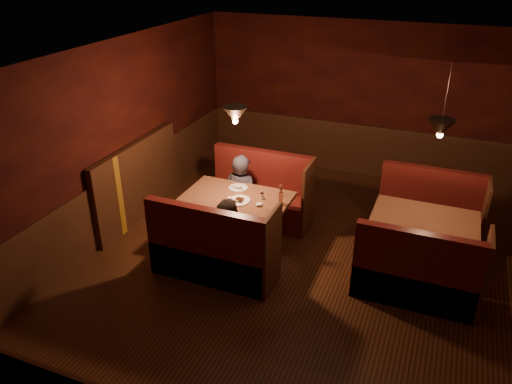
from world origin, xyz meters
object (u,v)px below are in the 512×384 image
at_px(second_bench_far, 428,217).
at_px(second_table, 423,230).
at_px(main_table, 238,208).
at_px(diner_b, 230,224).
at_px(second_bench_near, 416,278).
at_px(main_bench_far, 261,199).
at_px(diner_a, 241,181).
at_px(main_bench_near, 213,255).

bearing_deg(second_bench_far, second_table, -92.20).
bearing_deg(main_table, diner_b, -77.21).
relative_size(second_bench_far, diner_b, 1.11).
relative_size(main_table, second_bench_near, 1.00).
bearing_deg(diner_b, main_bench_far, 87.51).
distance_m(main_bench_far, diner_b, 1.47).
height_order(second_table, diner_a, diner_a).
height_order(main_table, second_table, main_table).
relative_size(main_table, main_bench_far, 0.91).
xyz_separation_m(main_table, diner_a, (-0.19, 0.55, 0.16)).
bearing_deg(second_bench_far, second_bench_near, -90.00).
bearing_deg(second_bench_far, diner_b, -143.05).
bearing_deg(diner_a, second_table, -176.38).
distance_m(main_table, second_bench_near, 2.64).
xyz_separation_m(main_table, diner_b, (0.13, -0.56, 0.06)).
height_order(main_bench_far, main_bench_near, same).
distance_m(main_bench_far, second_bench_far, 2.61).
bearing_deg(second_bench_far, diner_a, -165.07).
xyz_separation_m(second_bench_far, second_bench_near, (0.00, -1.66, 0.00)).
xyz_separation_m(second_table, second_bench_near, (0.03, -0.83, -0.23)).
distance_m(main_table, diner_a, 0.60).
bearing_deg(main_table, main_bench_far, 88.95).
relative_size(main_bench_near, second_bench_far, 1.10).
height_order(main_table, main_bench_near, main_bench_near).
bearing_deg(second_bench_near, main_bench_near, -168.96).
xyz_separation_m(main_bench_far, main_bench_near, (0.00, -1.74, 0.00)).
height_order(main_bench_far, second_table, main_bench_far).
bearing_deg(second_table, main_bench_near, -152.34).
bearing_deg(second_bench_near, second_table, 92.20).
height_order(second_bench_far, second_bench_near, same).
xyz_separation_m(main_bench_far, second_bench_near, (2.58, -1.24, -0.02)).
xyz_separation_m(main_bench_near, diner_a, (-0.20, 1.42, 0.42)).
distance_m(main_table, diner_b, 0.58).
bearing_deg(second_bench_near, diner_a, 161.66).
bearing_deg(main_bench_far, second_bench_far, 9.33).
distance_m(main_bench_near, second_bench_near, 2.63).
distance_m(second_bench_far, diner_b, 3.11).
bearing_deg(second_table, second_bench_far, 87.80).
distance_m(main_table, second_table, 2.60).
distance_m(main_table, main_bench_near, 0.91).
xyz_separation_m(main_bench_near, second_table, (2.55, 1.33, 0.22)).
bearing_deg(main_bench_near, second_bench_near, 11.04).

